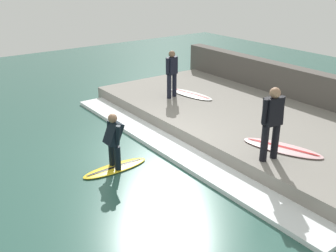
{
  "coord_description": "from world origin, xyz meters",
  "views": [
    {
      "loc": [
        -4.82,
        -7.26,
        4.39
      ],
      "look_at": [
        0.49,
        0.0,
        0.7
      ],
      "focal_mm": 42.0,
      "sensor_mm": 36.0,
      "label": 1
    }
  ],
  "objects_px": {
    "surfer_waiting_far": "(272,120)",
    "surfer_riding": "(114,138)",
    "surfboard_riding": "(115,168)",
    "surfboard_waiting_near": "(191,94)",
    "surfer_waiting_near": "(172,71)",
    "surfboard_waiting_far": "(282,148)"
  },
  "relations": [
    {
      "from": "surfboard_waiting_near",
      "to": "surfboard_waiting_far",
      "type": "relative_size",
      "value": 0.91
    },
    {
      "from": "surfer_riding",
      "to": "surfboard_waiting_near",
      "type": "distance_m",
      "value": 4.77
    },
    {
      "from": "surfer_waiting_near",
      "to": "surfer_waiting_far",
      "type": "xyz_separation_m",
      "value": [
        -0.91,
        -4.79,
        0.07
      ]
    },
    {
      "from": "surfboard_waiting_near",
      "to": "surfer_waiting_far",
      "type": "height_order",
      "value": "surfer_waiting_far"
    },
    {
      "from": "surfer_waiting_far",
      "to": "surfer_riding",
      "type": "bearing_deg",
      "value": 138.88
    },
    {
      "from": "surfboard_waiting_near",
      "to": "surfer_waiting_far",
      "type": "relative_size",
      "value": 1.1
    },
    {
      "from": "surfboard_riding",
      "to": "surfer_waiting_near",
      "type": "xyz_separation_m",
      "value": [
        3.51,
        2.52,
        1.24
      ]
    },
    {
      "from": "surfboard_riding",
      "to": "surfboard_waiting_near",
      "type": "bearing_deg",
      "value": 29.22
    },
    {
      "from": "surfer_waiting_near",
      "to": "surfer_waiting_far",
      "type": "bearing_deg",
      "value": -100.76
    },
    {
      "from": "surfer_waiting_far",
      "to": "surfboard_waiting_far",
      "type": "distance_m",
      "value": 1.12
    },
    {
      "from": "surfer_riding",
      "to": "surfboard_waiting_far",
      "type": "height_order",
      "value": "surfer_riding"
    },
    {
      "from": "surfboard_riding",
      "to": "surfer_riding",
      "type": "relative_size",
      "value": 1.24
    },
    {
      "from": "surfer_waiting_near",
      "to": "surfboard_waiting_near",
      "type": "distance_m",
      "value": 1.06
    },
    {
      "from": "surfer_riding",
      "to": "surfer_waiting_far",
      "type": "distance_m",
      "value": 3.5
    },
    {
      "from": "surfer_riding",
      "to": "surfer_waiting_near",
      "type": "relative_size",
      "value": 0.86
    },
    {
      "from": "surfboard_riding",
      "to": "surfer_riding",
      "type": "xyz_separation_m",
      "value": [
        -0.0,
        0.0,
        0.75
      ]
    },
    {
      "from": "surfer_riding",
      "to": "surfboard_waiting_far",
      "type": "relative_size",
      "value": 0.66
    },
    {
      "from": "surfboard_riding",
      "to": "surfer_waiting_near",
      "type": "bearing_deg",
      "value": 35.7
    },
    {
      "from": "surfboard_riding",
      "to": "surfer_waiting_near",
      "type": "distance_m",
      "value": 4.5
    },
    {
      "from": "surfboard_waiting_far",
      "to": "surfer_waiting_near",
      "type": "bearing_deg",
      "value": 86.89
    },
    {
      "from": "surfer_riding",
      "to": "surfer_waiting_near",
      "type": "bearing_deg",
      "value": 35.7
    },
    {
      "from": "surfer_waiting_near",
      "to": "surfboard_waiting_far",
      "type": "xyz_separation_m",
      "value": [
        -0.25,
        -4.65,
        -0.82
      ]
    }
  ]
}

